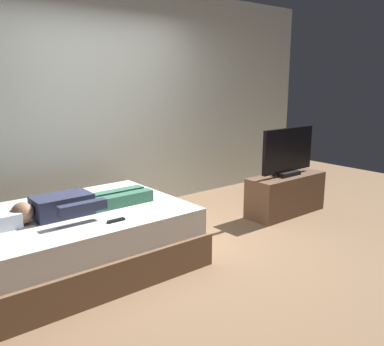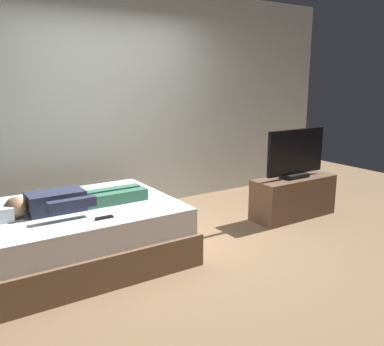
{
  "view_description": "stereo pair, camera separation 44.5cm",
  "coord_description": "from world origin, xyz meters",
  "px_view_note": "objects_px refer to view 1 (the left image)",
  "views": [
    {
      "loc": [
        -2.3,
        -3.05,
        1.69
      ],
      "look_at": [
        0.44,
        0.32,
        0.69
      ],
      "focal_mm": 38.86,
      "sensor_mm": 36.0,
      "label": 1
    },
    {
      "loc": [
        -1.94,
        -3.32,
        1.69
      ],
      "look_at": [
        0.44,
        0.32,
        0.69
      ],
      "focal_mm": 38.86,
      "sensor_mm": 36.0,
      "label": 2
    }
  ],
  "objects_px": {
    "bed": "(73,241)",
    "tv": "(288,153)",
    "remote": "(116,220)",
    "person": "(77,204)",
    "tv_stand": "(286,194)"
  },
  "relations": [
    {
      "from": "bed",
      "to": "tv",
      "type": "xyz_separation_m",
      "value": [
        2.74,
        -0.19,
        0.52
      ]
    },
    {
      "from": "tv",
      "to": "remote",
      "type": "bearing_deg",
      "value": -173.66
    },
    {
      "from": "person",
      "to": "tv_stand",
      "type": "xyz_separation_m",
      "value": [
        2.71,
        -0.12,
        -0.37
      ]
    },
    {
      "from": "tv",
      "to": "person",
      "type": "bearing_deg",
      "value": 177.45
    },
    {
      "from": "remote",
      "to": "tv",
      "type": "bearing_deg",
      "value": 6.34
    },
    {
      "from": "person",
      "to": "tv_stand",
      "type": "bearing_deg",
      "value": -2.55
    },
    {
      "from": "bed",
      "to": "person",
      "type": "xyz_separation_m",
      "value": [
        0.03,
        -0.07,
        0.36
      ]
    },
    {
      "from": "person",
      "to": "remote",
      "type": "relative_size",
      "value": 8.4
    },
    {
      "from": "person",
      "to": "tv_stand",
      "type": "relative_size",
      "value": 1.15
    },
    {
      "from": "bed",
      "to": "tv_stand",
      "type": "xyz_separation_m",
      "value": [
        2.74,
        -0.19,
        -0.01
      ]
    },
    {
      "from": "person",
      "to": "tv_stand",
      "type": "distance_m",
      "value": 2.74
    },
    {
      "from": "remote",
      "to": "tv_stand",
      "type": "height_order",
      "value": "remote"
    },
    {
      "from": "tv_stand",
      "to": "tv",
      "type": "xyz_separation_m",
      "value": [
        0.0,
        -0.0,
        0.53
      ]
    },
    {
      "from": "tv_stand",
      "to": "tv",
      "type": "height_order",
      "value": "tv"
    },
    {
      "from": "person",
      "to": "tv",
      "type": "bearing_deg",
      "value": -2.55
    }
  ]
}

